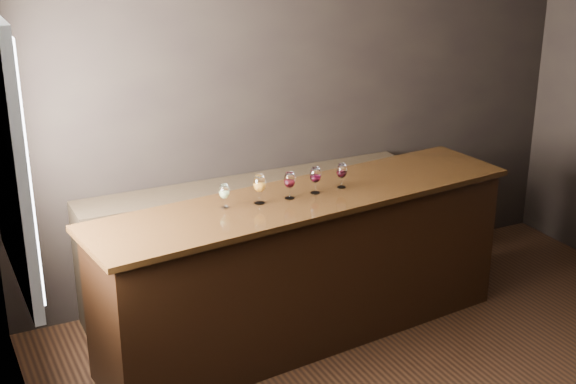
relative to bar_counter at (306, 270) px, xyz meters
name	(u,v)px	position (x,y,z in m)	size (l,w,h in m)	color
room_shell	(441,141)	(0.26, -1.14, 1.26)	(5.02, 4.52, 2.81)	black
bar_counter	(306,270)	(0.00, 0.00, 0.00)	(3.12, 0.68, 1.09)	black
bar_top	(307,198)	(0.00, 0.00, 0.57)	(3.22, 0.75, 0.04)	black
back_bar_shelf	(252,240)	(-0.09, 0.78, -0.04)	(2.78, 0.40, 1.00)	black
glass_white	(224,192)	(-0.61, 0.04, 0.70)	(0.07, 0.07, 0.17)	white
glass_amber	(259,184)	(-0.36, 0.01, 0.72)	(0.09, 0.09, 0.20)	white
glass_red_a	(290,181)	(-0.14, 0.00, 0.72)	(0.08, 0.08, 0.19)	white
glass_red_b	(315,176)	(0.08, 0.02, 0.72)	(0.08, 0.08, 0.19)	white
glass_red_c	(342,172)	(0.30, 0.04, 0.71)	(0.08, 0.08, 0.18)	white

